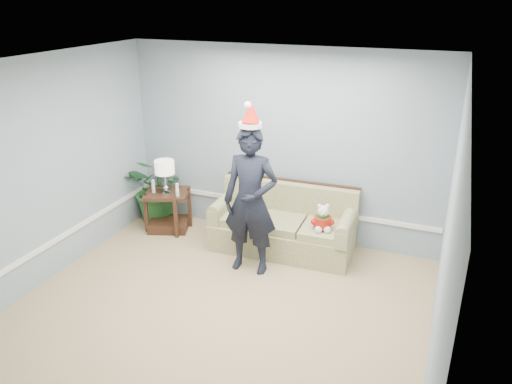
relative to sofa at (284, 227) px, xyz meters
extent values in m
cube|color=tan|center=(-0.20, -2.09, -0.33)|extent=(4.50, 5.00, 0.02)
cube|color=white|center=(-0.20, -2.09, 2.39)|extent=(4.50, 5.00, 0.02)
cube|color=#8297A6|center=(-0.20, 0.42, 1.03)|extent=(4.50, 0.02, 2.70)
cube|color=#8297A6|center=(-2.46, -2.09, 1.03)|extent=(0.02, 5.00, 2.70)
cube|color=#8297A6|center=(2.06, -2.09, 1.03)|extent=(0.02, 5.00, 2.70)
cube|color=white|center=(-0.20, 0.39, 0.13)|extent=(4.48, 0.03, 0.06)
cube|color=white|center=(-2.43, -2.09, 0.13)|extent=(0.03, 4.98, 0.06)
cube|color=#55622E|center=(0.00, -0.06, -0.14)|extent=(1.94, 0.88, 0.37)
cube|color=#55622E|center=(-0.59, -0.10, 0.10)|extent=(0.59, 0.68, 0.11)
cube|color=#55622E|center=(0.00, -0.10, 0.10)|extent=(0.59, 0.68, 0.11)
cube|color=#55622E|center=(0.59, -0.10, 0.10)|extent=(0.59, 0.68, 0.11)
cube|color=#55622E|center=(0.00, 0.26, 0.30)|extent=(1.92, 0.25, 0.51)
cube|color=black|center=(0.00, 0.32, 0.56)|extent=(1.92, 0.12, 0.05)
cube|color=#55622E|center=(-0.88, -0.06, 0.16)|extent=(0.19, 0.83, 0.22)
cube|color=#55622E|center=(0.88, -0.06, 0.16)|extent=(0.19, 0.83, 0.22)
cube|color=#3C2016|center=(-1.79, -0.09, 0.26)|extent=(0.76, 0.70, 0.05)
cube|color=#3C2016|center=(-1.79, -0.09, -0.25)|extent=(0.69, 0.63, 0.14)
cube|color=#3C2016|center=(-2.04, -0.29, -0.02)|extent=(0.06, 0.06, 0.60)
cube|color=#3C2016|center=(-1.54, -0.29, -0.02)|extent=(0.06, 0.06, 0.60)
cube|color=#3C2016|center=(-2.04, 0.11, -0.02)|extent=(0.06, 0.06, 0.60)
cube|color=#3C2016|center=(-1.54, 0.11, -0.02)|extent=(0.06, 0.06, 0.60)
cylinder|color=silver|center=(-1.76, -0.15, 0.30)|extent=(0.13, 0.13, 0.03)
sphere|color=silver|center=(-1.76, -0.15, 0.37)|extent=(0.08, 0.08, 0.08)
cylinder|color=silver|center=(-1.76, -0.15, 0.50)|extent=(0.02, 0.02, 0.28)
cylinder|color=white|center=(-1.76, -0.15, 0.69)|extent=(0.28, 0.28, 0.19)
cylinder|color=silver|center=(-1.95, -0.19, 0.34)|extent=(0.05, 0.05, 0.11)
cylinder|color=white|center=(-1.95, -0.19, 0.44)|extent=(0.04, 0.04, 0.09)
cylinder|color=silver|center=(-1.55, -0.19, 0.34)|extent=(0.05, 0.05, 0.11)
cylinder|color=white|center=(-1.55, -0.19, 0.44)|extent=(0.04, 0.04, 0.09)
imported|color=#225A2A|center=(-2.08, 0.14, 0.21)|extent=(0.99, 0.88, 1.05)
imported|color=black|center=(-0.20, -0.70, 0.62)|extent=(0.71, 0.49, 1.89)
cylinder|color=silver|center=(-0.20, -0.70, 1.58)|extent=(0.33, 0.33, 0.05)
cone|color=red|center=(-0.20, -0.67, 1.72)|extent=(0.29, 0.34, 0.32)
sphere|color=silver|center=(-0.20, -0.77, 1.83)|extent=(0.08, 0.08, 0.08)
sphere|color=silver|center=(0.59, -0.19, 0.26)|extent=(0.21, 0.21, 0.21)
cylinder|color=red|center=(0.59, -0.19, 0.26)|extent=(0.29, 0.29, 0.15)
cylinder|color=#115D19|center=(0.59, -0.19, 0.34)|extent=(0.19, 0.19, 0.03)
sphere|color=silver|center=(0.53, -0.29, 0.20)|extent=(0.10, 0.10, 0.10)
sphere|color=silver|center=(0.64, -0.29, 0.20)|extent=(0.10, 0.10, 0.10)
sphere|color=silver|center=(0.59, -0.20, 0.42)|extent=(0.15, 0.15, 0.15)
sphere|color=black|center=(0.59, -0.29, 0.40)|extent=(0.02, 0.02, 0.02)
sphere|color=silver|center=(0.53, -0.19, 0.48)|extent=(0.06, 0.06, 0.06)
sphere|color=silver|center=(0.64, -0.19, 0.48)|extent=(0.06, 0.06, 0.06)
camera|label=1|loc=(1.96, -5.89, 3.02)|focal=35.00mm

